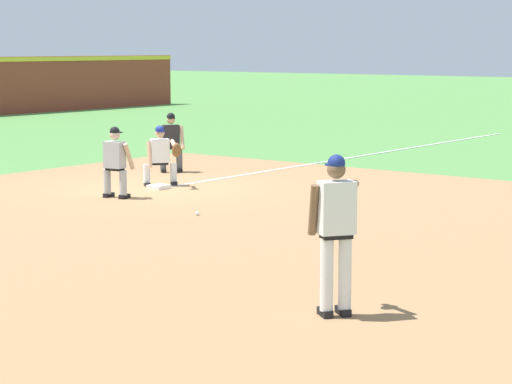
{
  "coord_description": "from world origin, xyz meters",
  "views": [
    {
      "loc": [
        -15.58,
        -14.76,
        3.05
      ],
      "look_at": [
        -4.41,
        -6.09,
        0.99
      ],
      "focal_mm": 70.0,
      "sensor_mm": 36.0,
      "label": 1
    }
  ],
  "objects_px": {
    "pitcher": "(336,225)",
    "umpire": "(171,140)",
    "baserunner": "(115,159)",
    "first_base_bag": "(159,187)",
    "baseball": "(197,213)",
    "first_baseman": "(161,153)"
  },
  "relations": [
    {
      "from": "pitcher",
      "to": "umpire",
      "type": "xyz_separation_m",
      "value": [
        8.57,
        10.43,
        -0.27
      ]
    },
    {
      "from": "pitcher",
      "to": "baserunner",
      "type": "distance_m",
      "value": 9.7
    },
    {
      "from": "first_base_bag",
      "to": "pitcher",
      "type": "height_order",
      "value": "pitcher"
    },
    {
      "from": "baseball",
      "to": "first_baseman",
      "type": "bearing_deg",
      "value": 52.46
    },
    {
      "from": "first_baseman",
      "to": "baserunner",
      "type": "bearing_deg",
      "value": -165.71
    },
    {
      "from": "baserunner",
      "to": "umpire",
      "type": "height_order",
      "value": "same"
    },
    {
      "from": "pitcher",
      "to": "umpire",
      "type": "relative_size",
      "value": 1.27
    },
    {
      "from": "baserunner",
      "to": "first_baseman",
      "type": "bearing_deg",
      "value": 14.29
    },
    {
      "from": "first_baseman",
      "to": "baserunner",
      "type": "relative_size",
      "value": 0.92
    },
    {
      "from": "first_base_bag",
      "to": "baserunner",
      "type": "bearing_deg",
      "value": -171.29
    },
    {
      "from": "baseball",
      "to": "pitcher",
      "type": "relative_size",
      "value": 0.04
    },
    {
      "from": "first_base_bag",
      "to": "baserunner",
      "type": "height_order",
      "value": "baserunner"
    },
    {
      "from": "baseball",
      "to": "umpire",
      "type": "bearing_deg",
      "value": 46.82
    },
    {
      "from": "umpire",
      "to": "first_baseman",
      "type": "bearing_deg",
      "value": -142.37
    },
    {
      "from": "pitcher",
      "to": "baserunner",
      "type": "height_order",
      "value": "pitcher"
    },
    {
      "from": "pitcher",
      "to": "baserunner",
      "type": "xyz_separation_m",
      "value": [
        4.76,
        8.45,
        -0.27
      ]
    },
    {
      "from": "pitcher",
      "to": "first_baseman",
      "type": "bearing_deg",
      "value": 53.42
    },
    {
      "from": "baserunner",
      "to": "baseball",
      "type": "bearing_deg",
      "value": -101.98
    },
    {
      "from": "first_base_bag",
      "to": "baseball",
      "type": "bearing_deg",
      "value": -125.3
    },
    {
      "from": "first_baseman",
      "to": "first_base_bag",
      "type": "bearing_deg",
      "value": -146.11
    },
    {
      "from": "baserunner",
      "to": "first_base_bag",
      "type": "bearing_deg",
      "value": 8.71
    },
    {
      "from": "baserunner",
      "to": "pitcher",
      "type": "bearing_deg",
      "value": -119.39
    }
  ]
}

